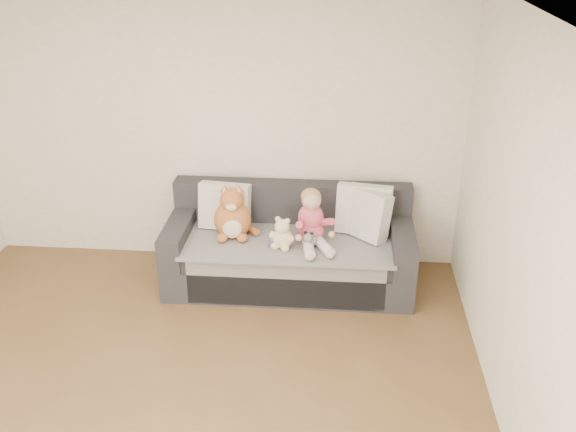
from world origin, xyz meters
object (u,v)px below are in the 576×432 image
at_px(toddler, 312,221).
at_px(teddy_bear, 282,236).
at_px(plush_cat, 233,217).
at_px(sippy_cup, 273,242).
at_px(sofa, 290,251).

bearing_deg(toddler, teddy_bear, -170.41).
relative_size(plush_cat, teddy_bear, 1.75).
bearing_deg(sippy_cup, sofa, 64.56).
bearing_deg(plush_cat, sofa, 1.16).
height_order(toddler, teddy_bear, toddler).
bearing_deg(teddy_bear, sippy_cup, -155.63).
distance_m(plush_cat, sippy_cup, 0.45).
xyz_separation_m(plush_cat, sippy_cup, (0.38, -0.20, -0.13)).
distance_m(sofa, teddy_bear, 0.38).
relative_size(toddler, sippy_cup, 4.69).
relative_size(toddler, teddy_bear, 1.74).
distance_m(plush_cat, teddy_bear, 0.50).
bearing_deg(sofa, plush_cat, -173.04).
bearing_deg(teddy_bear, sofa, 100.07).
bearing_deg(teddy_bear, toddler, 46.37).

